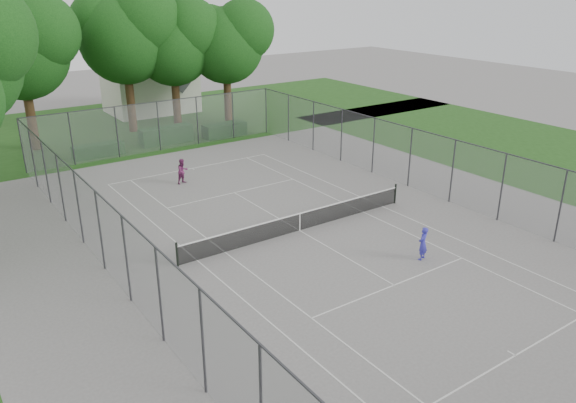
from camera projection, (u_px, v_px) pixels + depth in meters
ground at (300, 231)px, 27.19m from camera, size 120.00×120.00×0.00m
grass_far at (118, 126)px, 47.07m from camera, size 60.00×20.00×0.00m
grass_right at (557, 156)px, 38.87m from camera, size 16.00×40.00×0.00m
court_markings at (300, 231)px, 27.19m from camera, size 11.03×23.83×0.01m
tennis_net at (300, 221)px, 27.00m from camera, size 12.87×0.10×1.10m
perimeter_fence at (300, 196)px, 26.53m from camera, size 18.08×34.08×3.52m
tree_far_left at (20, 44)px, 37.74m from camera, size 7.46×6.81×10.72m
tree_far_midleft at (125, 31)px, 42.50m from camera, size 7.88×7.19×11.33m
tree_far_midright at (173, 40)px, 44.03m from camera, size 7.11×6.50×10.23m
tree_far_right at (227, 39)px, 45.26m from camera, size 7.03×6.42×10.11m
hedge_left at (98, 150)px, 38.71m from camera, size 3.43×1.03×0.86m
hedge_mid at (166, 135)px, 41.76m from camera, size 3.95×1.13×1.24m
hedge_right at (225, 130)px, 43.71m from camera, size 3.39×1.24×1.02m
house at (149, 70)px, 50.94m from camera, size 7.48×5.80×9.31m
girl_player at (423, 243)px, 24.14m from camera, size 0.63×0.52×1.50m
woman_player at (183, 171)px, 33.34m from camera, size 0.86×0.75×1.51m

